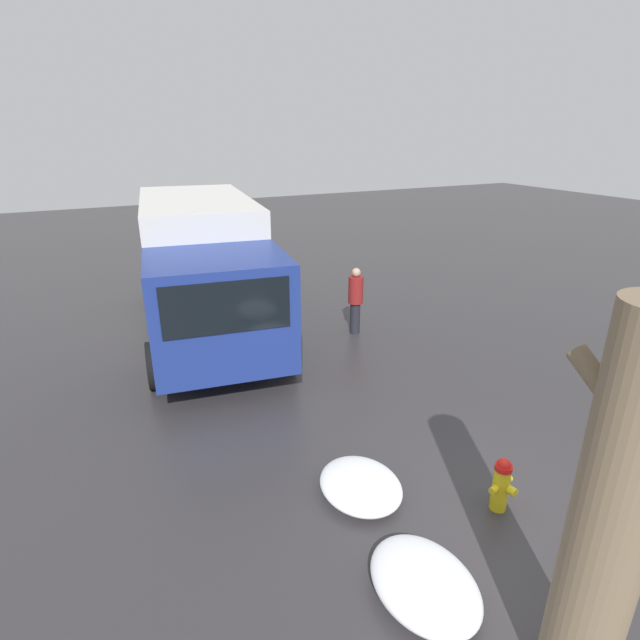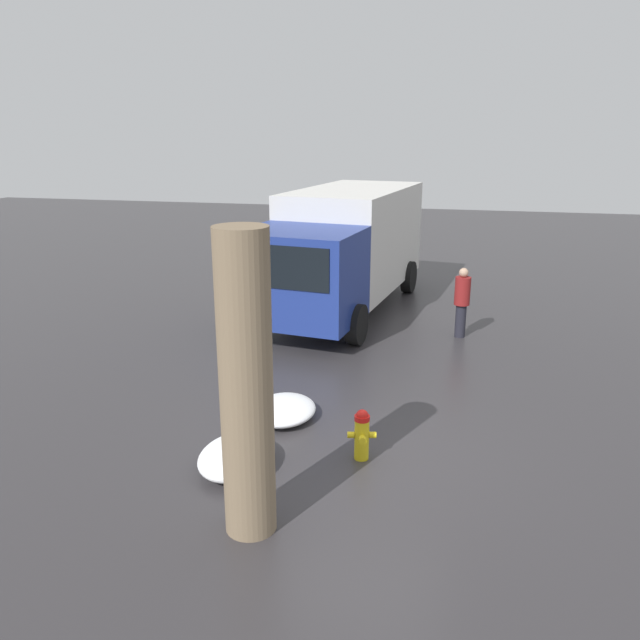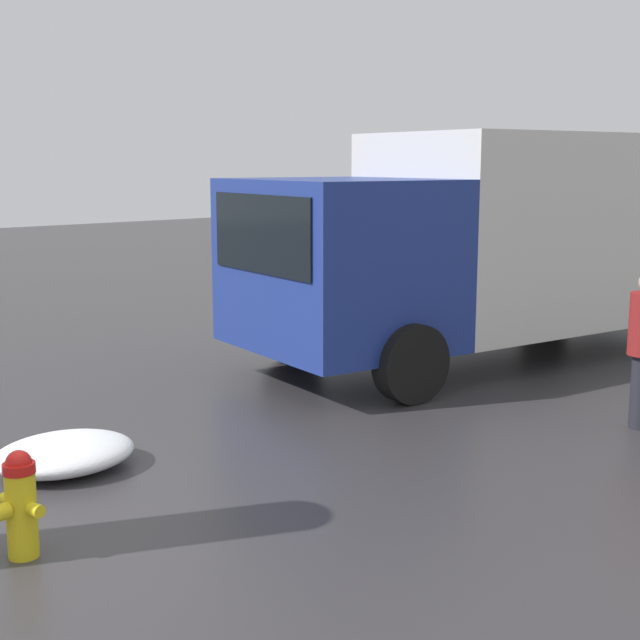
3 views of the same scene
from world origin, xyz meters
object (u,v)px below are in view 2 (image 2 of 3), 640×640
(tree_trunk, at_px, (246,386))
(delivery_truck, at_px, (343,246))
(pedestrian, at_px, (462,300))
(fire_hydrant, at_px, (362,434))

(tree_trunk, distance_m, delivery_truck, 9.62)
(delivery_truck, distance_m, pedestrian, 3.63)
(tree_trunk, height_order, delivery_truck, tree_trunk)
(tree_trunk, relative_size, pedestrian, 2.24)
(tree_trunk, bearing_deg, delivery_truck, 4.78)
(fire_hydrant, bearing_deg, delivery_truck, -179.92)
(fire_hydrant, xyz_separation_m, delivery_truck, (7.71, 1.80, 1.26))
(fire_hydrant, distance_m, delivery_truck, 8.02)
(fire_hydrant, height_order, tree_trunk, tree_trunk)
(delivery_truck, relative_size, pedestrian, 4.82)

